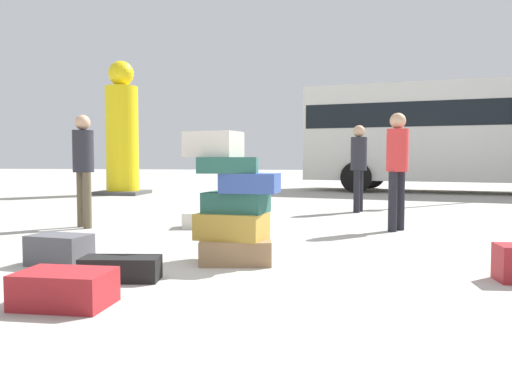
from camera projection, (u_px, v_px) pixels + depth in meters
ground_plane at (203, 270)px, 4.86m from camera, size 80.00×80.00×0.00m
suitcase_tower at (233, 205)px, 5.20m from camera, size 0.95×0.66×1.28m
suitcase_cream_left_side at (203, 220)px, 7.82m from camera, size 0.62×0.49×0.22m
suitcase_black_right_side at (121, 269)px, 4.45m from camera, size 0.67×0.37×0.20m
suitcase_charcoal_foreground_far at (60, 250)px, 5.09m from camera, size 0.59×0.44×0.29m
suitcase_maroon_foreground_near at (65, 289)px, 3.67m from camera, size 0.62×0.44×0.24m
person_bearded_onlooker at (397, 161)px, 7.41m from camera, size 0.30×0.30×1.64m
person_tourist_with_camera at (359, 161)px, 9.98m from camera, size 0.30×0.33×1.62m
person_passerby_in_red at (83, 161)px, 7.76m from camera, size 0.30×0.30×1.64m
yellow_dummy_statue at (122, 136)px, 14.84m from camera, size 1.25×1.25×3.68m
parked_bus at (469, 130)px, 15.58m from camera, size 9.67×4.45×3.15m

